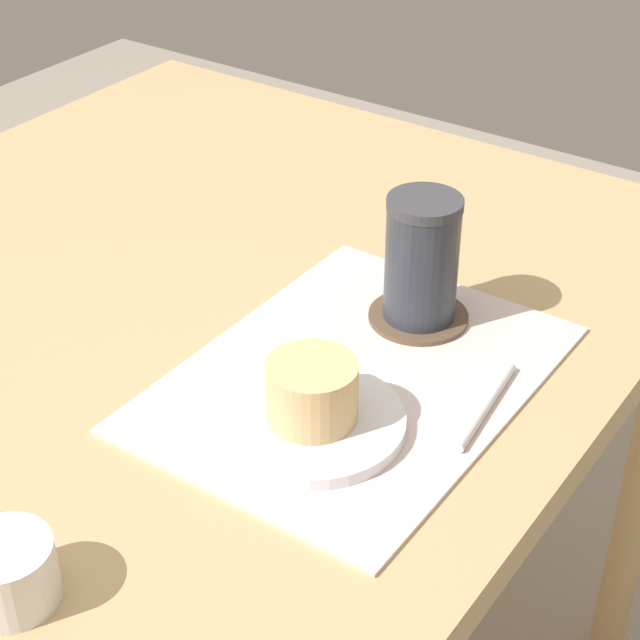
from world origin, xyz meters
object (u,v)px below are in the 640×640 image
object	(u,v)px
pastry	(312,391)
sugar_bowl	(8,572)
pastry_plate	(312,422)
coffee_mug	(423,257)
dining_table	(132,382)

from	to	relation	value
pastry	sugar_bowl	bearing A→B (deg)	165.97
pastry	pastry_plate	bearing A→B (deg)	0.00
pastry	coffee_mug	bearing A→B (deg)	3.23
dining_table	coffee_mug	xyz separation A→B (m)	(0.17, -0.24, 0.15)
coffee_mug	sugar_bowl	world-z (taller)	coffee_mug
pastry_plate	coffee_mug	distance (m)	0.21
dining_table	pastry	world-z (taller)	pastry
dining_table	pastry_plate	size ratio (longest dim) A/B	7.28
coffee_mug	dining_table	bearing A→B (deg)	124.61
pastry_plate	pastry	size ratio (longest dim) A/B	2.05
pastry	coffee_mug	world-z (taller)	coffee_mug
coffee_mug	pastry_plate	bearing A→B (deg)	-176.77
dining_table	pastry_plate	world-z (taller)	pastry_plate
pastry_plate	coffee_mug	bearing A→B (deg)	3.23
dining_table	pastry	size ratio (longest dim) A/B	14.94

